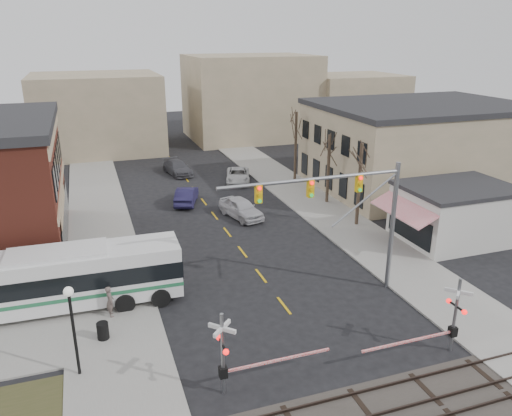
% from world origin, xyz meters
% --- Properties ---
extents(ground, '(160.00, 160.00, 0.00)m').
position_xyz_m(ground, '(0.00, 0.00, 0.00)').
color(ground, black).
rests_on(ground, ground).
extents(sidewalk_west, '(5.00, 60.00, 0.12)m').
position_xyz_m(sidewalk_west, '(-9.50, 20.00, 0.06)').
color(sidewalk_west, gray).
rests_on(sidewalk_west, ground).
extents(sidewalk_east, '(5.00, 60.00, 0.12)m').
position_xyz_m(sidewalk_east, '(9.50, 20.00, 0.06)').
color(sidewalk_east, gray).
rests_on(sidewalk_east, ground).
extents(tan_building, '(20.30, 15.30, 8.50)m').
position_xyz_m(tan_building, '(22.00, 20.00, 4.26)').
color(tan_building, gray).
rests_on(tan_building, ground).
extents(awning_shop, '(9.74, 6.20, 4.30)m').
position_xyz_m(awning_shop, '(15.97, 7.00, 2.16)').
color(awning_shop, beige).
rests_on(awning_shop, ground).
extents(tree_east_a, '(0.28, 0.28, 6.75)m').
position_xyz_m(tree_east_a, '(10.50, 12.00, 3.50)').
color(tree_east_a, '#382B21').
rests_on(tree_east_a, sidewalk_east).
extents(tree_east_b, '(0.28, 0.28, 6.30)m').
position_xyz_m(tree_east_b, '(10.80, 18.00, 3.27)').
color(tree_east_b, '#382B21').
rests_on(tree_east_b, sidewalk_east).
extents(tree_east_c, '(0.28, 0.28, 7.20)m').
position_xyz_m(tree_east_c, '(11.00, 26.00, 3.72)').
color(tree_east_c, '#382B21').
rests_on(tree_east_c, sidewalk_east).
extents(transit_bus, '(13.49, 3.29, 3.46)m').
position_xyz_m(transit_bus, '(-12.07, 5.83, 1.94)').
color(transit_bus, silver).
rests_on(transit_bus, ground).
extents(traffic_signal_mast, '(10.92, 0.30, 8.00)m').
position_xyz_m(traffic_signal_mast, '(3.97, 2.04, 5.79)').
color(traffic_signal_mast, gray).
rests_on(traffic_signal_mast, ground).
extents(rr_crossing_west, '(5.60, 1.36, 4.00)m').
position_xyz_m(rr_crossing_west, '(-4.90, -4.03, 1.97)').
color(rr_crossing_west, gray).
rests_on(rr_crossing_west, ground).
extents(rr_crossing_east, '(5.60, 1.36, 4.00)m').
position_xyz_m(rr_crossing_east, '(5.80, -4.72, 1.97)').
color(rr_crossing_east, gray).
rests_on(rr_crossing_east, ground).
extents(street_lamp, '(0.44, 0.44, 4.49)m').
position_xyz_m(street_lamp, '(-11.30, -0.72, 3.31)').
color(street_lamp, black).
rests_on(street_lamp, sidewalk_west).
extents(trash_bin, '(0.60, 0.60, 0.90)m').
position_xyz_m(trash_bin, '(-10.10, 1.84, 0.57)').
color(trash_bin, black).
rests_on(trash_bin, sidewalk_west).
extents(car_a, '(3.20, 5.34, 1.70)m').
position_xyz_m(car_a, '(2.07, 16.89, 0.85)').
color(car_a, '#B4B4B9').
rests_on(car_a, ground).
extents(car_b, '(3.16, 5.06, 1.57)m').
position_xyz_m(car_b, '(-1.60, 22.09, 0.79)').
color(car_b, '#1C183C').
rests_on(car_b, ground).
extents(car_c, '(3.82, 5.68, 1.45)m').
position_xyz_m(car_c, '(5.00, 27.29, 0.72)').
color(car_c, silver).
rests_on(car_c, ground).
extents(car_d, '(3.00, 5.48, 1.51)m').
position_xyz_m(car_d, '(-0.47, 32.49, 0.75)').
color(car_d, '#444349').
rests_on(car_d, ground).
extents(pedestrian_near, '(0.48, 0.69, 1.80)m').
position_xyz_m(pedestrian_near, '(-9.57, 3.99, 1.02)').
color(pedestrian_near, '#5E504B').
rests_on(pedestrian_near, sidewalk_west).
extents(pedestrian_far, '(0.98, 0.98, 1.60)m').
position_xyz_m(pedestrian_far, '(-11.27, 6.85, 0.92)').
color(pedestrian_far, '#313C56').
rests_on(pedestrian_far, sidewalk_west).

